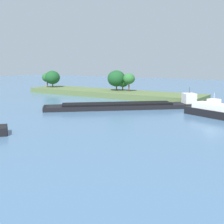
# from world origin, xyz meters

# --- Properties ---
(treeline_island) EXTENTS (71.22, 15.42, 9.66)m
(treeline_island) POSITION_xyz_m (-24.86, 71.52, 2.35)
(treeline_island) COLOR #566B3D
(treeline_island) RESTS_ON ground
(white_riverboat) EXTENTS (18.33, 11.22, 5.56)m
(white_riverboat) POSITION_xyz_m (23.73, 48.62, 1.44)
(white_riverboat) COLOR black
(white_riverboat) RESTS_ON ground
(cargo_barge) EXTENTS (35.91, 33.25, 5.73)m
(cargo_barge) POSITION_xyz_m (-1.40, 48.29, 0.87)
(cargo_barge) COLOR black
(cargo_barge) RESTS_ON ground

